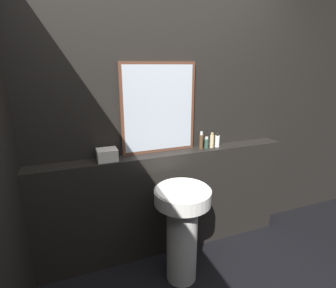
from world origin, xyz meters
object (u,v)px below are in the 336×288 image
object	(u,v)px
shampoo_bottle	(201,141)
towel_stack	(107,155)
pedestal_sink	(182,225)
conditioner_bottle	(206,143)
body_wash_bottle	(217,140)
lotion_bottle	(212,141)
mirror	(159,109)

from	to	relation	value
shampoo_bottle	towel_stack	bearing A→B (deg)	180.00
pedestal_sink	towel_stack	size ratio (longest dim) A/B	5.10
conditioner_bottle	shampoo_bottle	bearing A→B (deg)	180.00
conditioner_bottle	body_wash_bottle	distance (m)	0.12
shampoo_bottle	lotion_bottle	size ratio (longest dim) A/B	1.14
pedestal_sink	mirror	xyz separation A→B (m)	(-0.03, 0.48, 0.87)
pedestal_sink	towel_stack	xyz separation A→B (m)	(-0.50, 0.41, 0.53)
pedestal_sink	lotion_bottle	distance (m)	0.83
mirror	towel_stack	world-z (taller)	mirror
towel_stack	conditioner_bottle	xyz separation A→B (m)	(0.92, 0.00, 0.00)
pedestal_sink	conditioner_bottle	distance (m)	0.79
pedestal_sink	conditioner_bottle	size ratio (longest dim) A/B	7.55
lotion_bottle	pedestal_sink	bearing A→B (deg)	-139.67
pedestal_sink	shampoo_bottle	xyz separation A→B (m)	(0.37, 0.41, 0.56)
mirror	lotion_bottle	bearing A→B (deg)	-7.84
mirror	lotion_bottle	size ratio (longest dim) A/B	5.43
towel_stack	conditioner_bottle	size ratio (longest dim) A/B	1.48
pedestal_sink	shampoo_bottle	distance (m)	0.78
towel_stack	mirror	bearing A→B (deg)	8.35
shampoo_bottle	conditioner_bottle	xyz separation A→B (m)	(0.06, 0.00, -0.03)
body_wash_bottle	towel_stack	bearing A→B (deg)	-180.00
pedestal_sink	body_wash_bottle	bearing A→B (deg)	37.06
mirror	lotion_bottle	xyz separation A→B (m)	(0.51, -0.07, -0.33)
shampoo_bottle	body_wash_bottle	world-z (taller)	shampoo_bottle
towel_stack	body_wash_bottle	distance (m)	1.04
lotion_bottle	body_wash_bottle	world-z (taller)	lotion_bottle
pedestal_sink	body_wash_bottle	size ratio (longest dim) A/B	6.05
mirror	lotion_bottle	world-z (taller)	mirror
mirror	conditioner_bottle	xyz separation A→B (m)	(0.45, -0.07, -0.34)
shampoo_bottle	body_wash_bottle	distance (m)	0.17
towel_stack	lotion_bottle	xyz separation A→B (m)	(0.98, 0.00, 0.02)
shampoo_bottle	lotion_bottle	xyz separation A→B (m)	(0.11, 0.00, -0.01)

